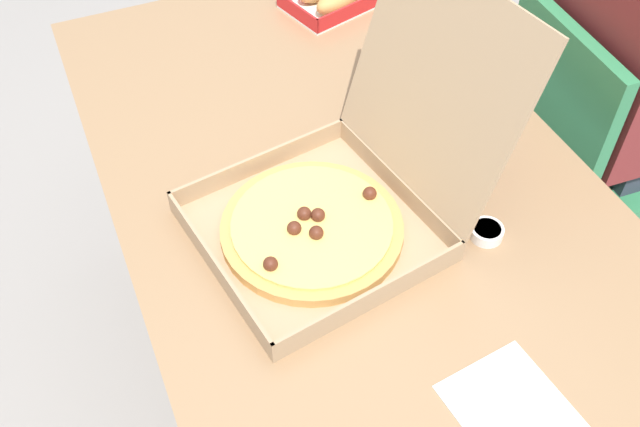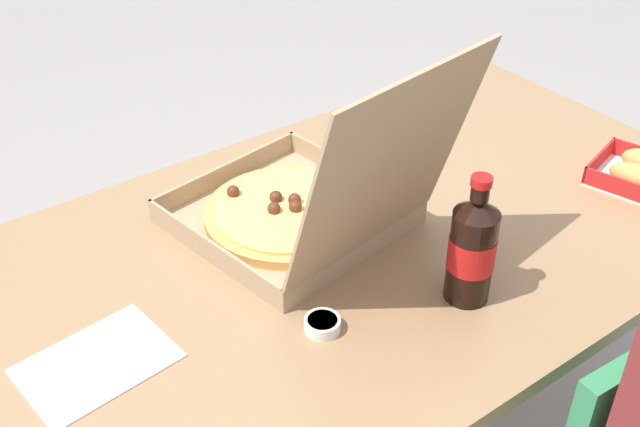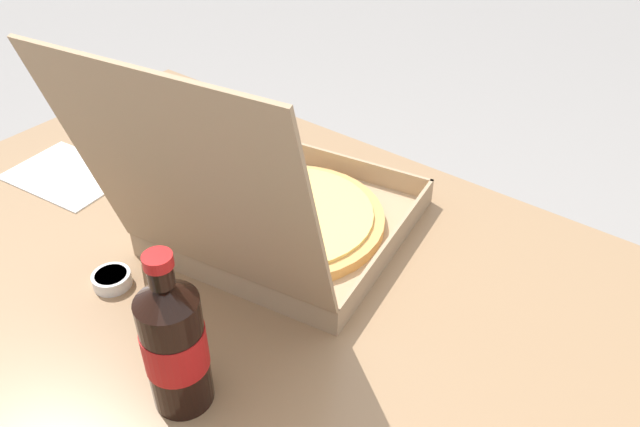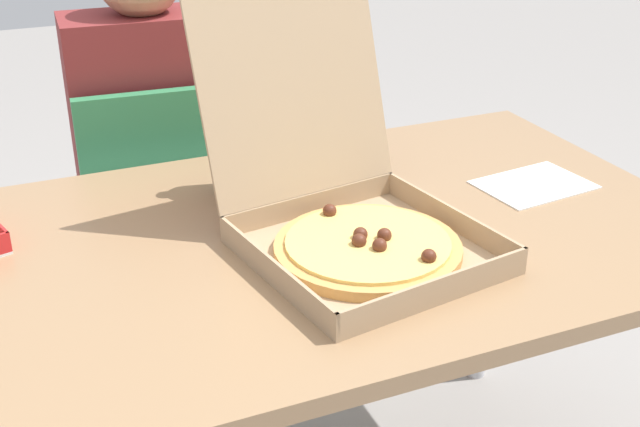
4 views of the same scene
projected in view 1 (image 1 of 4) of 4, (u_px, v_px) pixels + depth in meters
The scene contains 8 objects.
ground_plane at pixel (342, 379), 1.80m from camera, with size 10.00×10.00×0.00m, color gray.
dining_table at pixel (350, 209), 1.33m from camera, with size 1.45×0.83×0.71m.
chair at pixel (581, 149), 1.68m from camera, with size 0.42×0.42×0.83m.
diner_person at pixel (630, 72), 1.54m from camera, with size 0.37×0.42×1.15m.
pizza_box_open at pixel (334, 203), 1.17m from camera, with size 0.42×0.51×0.39m.
cola_bottle at pixel (460, 100), 1.28m from camera, with size 0.07×0.07×0.22m.
paper_menu at pixel (522, 423), 0.96m from camera, with size 0.21×0.15×0.00m, color white.
dipping_sauce_cup at pixel (487, 232), 1.18m from camera, with size 0.06×0.06×0.02m.
Camera 1 is at (0.80, -0.41, 1.62)m, focal length 39.92 mm.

